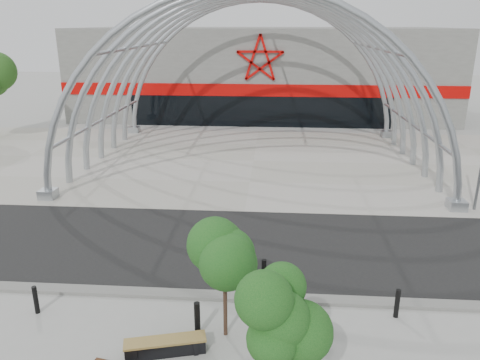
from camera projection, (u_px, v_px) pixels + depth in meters
name	position (u px, v px, depth m)	size (l,w,h in m)	color
ground	(231.00, 294.00, 15.35)	(140.00, 140.00, 0.00)	#9E9E99
road	(239.00, 245.00, 18.66)	(140.00, 7.00, 0.02)	black
forecourt	(253.00, 161.00, 29.99)	(60.00, 17.00, 0.04)	#A9A498
kerb	(230.00, 296.00, 15.10)	(60.00, 0.50, 0.12)	slate
arena_building	(262.00, 71.00, 45.68)	(34.00, 15.24, 8.00)	slate
vault_canopy	(253.00, 161.00, 29.99)	(20.80, 15.80, 20.36)	#A1A7AD
street_tree_0	(225.00, 254.00, 12.54)	(1.56, 1.56, 3.56)	black
street_tree_1	(283.00, 308.00, 9.97)	(1.57, 1.57, 3.72)	#322419
bench_0	(165.00, 347.00, 12.50)	(2.23, 1.01, 0.46)	black
bench_1	(289.00, 329.00, 13.28)	(1.95, 1.13, 0.41)	black
bollard_0	(36.00, 300.00, 14.21)	(0.15, 0.15, 0.91)	black
bollard_1	(197.00, 319.00, 13.15)	(0.17, 0.17, 1.06)	black
bollard_2	(280.00, 324.00, 12.97)	(0.17, 0.17, 1.05)	black
bollard_3	(264.00, 273.00, 15.64)	(0.16, 0.16, 0.99)	black
bollard_4	(397.00, 303.00, 14.00)	(0.15, 0.15, 0.93)	black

